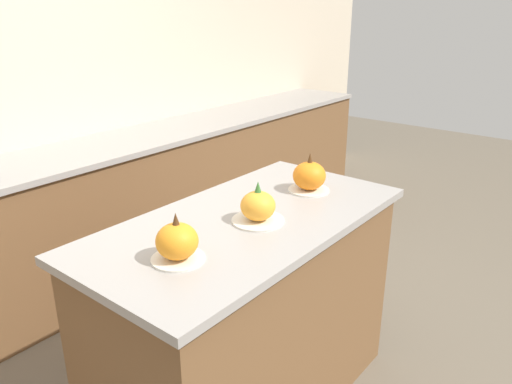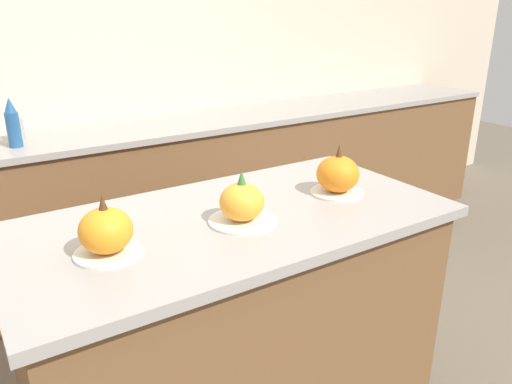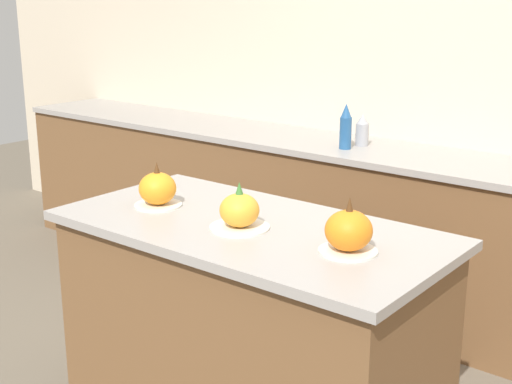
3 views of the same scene
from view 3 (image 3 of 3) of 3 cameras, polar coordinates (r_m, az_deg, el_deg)
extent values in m
cube|color=beige|center=(4.00, 16.01, 7.97)|extent=(8.00, 0.06, 2.50)
cube|color=brown|center=(2.74, -0.50, -12.39)|extent=(1.38, 0.66, 0.91)
cube|color=gray|center=(2.56, -0.53, -2.99)|extent=(1.44, 0.72, 0.03)
cube|color=brown|center=(3.90, 13.22, -4.22)|extent=(6.00, 0.56, 0.90)
cube|color=gray|center=(3.77, 13.66, 2.46)|extent=(6.00, 0.60, 0.03)
cylinder|color=silver|center=(2.79, -7.83, -1.03)|extent=(0.19, 0.19, 0.01)
ellipsoid|color=orange|center=(2.77, -7.89, 0.28)|extent=(0.15, 0.15, 0.13)
cone|color=#4C2D14|center=(2.75, -7.95, 1.92)|extent=(0.03, 0.03, 0.05)
cylinder|color=silver|center=(2.51, -1.32, -2.84)|extent=(0.21, 0.21, 0.01)
ellipsoid|color=orange|center=(2.49, -1.33, -1.46)|extent=(0.14, 0.14, 0.12)
cone|color=#38702D|center=(2.47, -1.34, 0.29)|extent=(0.03, 0.03, 0.05)
cylinder|color=silver|center=(2.30, 7.36, -4.70)|extent=(0.19, 0.19, 0.01)
ellipsoid|color=orange|center=(2.28, 7.42, -3.07)|extent=(0.15, 0.15, 0.13)
cone|color=#4C2D14|center=(2.25, 7.50, -1.00)|extent=(0.03, 0.03, 0.05)
cylinder|color=#235184|center=(3.87, 7.17, 4.70)|extent=(0.06, 0.06, 0.17)
cone|color=#235184|center=(3.85, 7.23, 6.49)|extent=(0.06, 0.06, 0.07)
cylinder|color=#99999E|center=(3.97, 8.48, 4.57)|extent=(0.07, 0.07, 0.12)
cone|color=#99999E|center=(3.95, 8.53, 5.81)|extent=(0.07, 0.07, 0.05)
camera|label=1|loc=(3.04, -39.59, 12.54)|focal=35.00mm
camera|label=2|loc=(2.35, -37.28, 8.49)|focal=35.00mm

